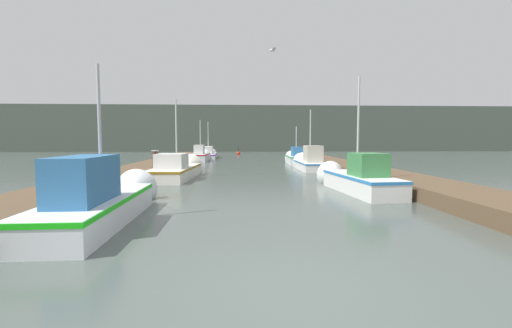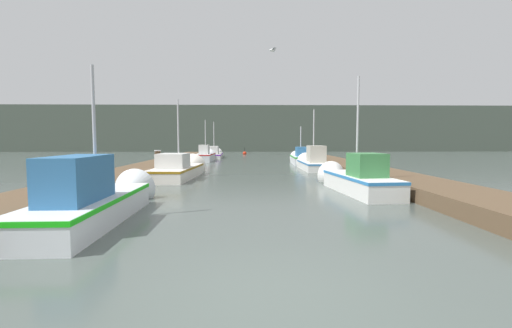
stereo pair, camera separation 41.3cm
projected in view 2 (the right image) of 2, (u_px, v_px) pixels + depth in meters
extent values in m
plane|color=#47514C|center=(272.00, 300.00, 4.29)|extent=(200.00, 200.00, 0.00)
cube|color=brown|center=(148.00, 169.00, 20.07)|extent=(2.38, 40.00, 0.48)
cube|color=brown|center=(355.00, 169.00, 20.39)|extent=(2.38, 40.00, 0.48)
cube|color=#424C42|center=(249.00, 130.00, 60.69)|extent=(120.00, 16.00, 7.19)
cube|color=silver|center=(90.00, 210.00, 8.16)|extent=(1.54, 4.94, 0.65)
cube|color=#19C216|center=(90.00, 199.00, 8.14)|extent=(1.57, 4.97, 0.10)
cone|color=silver|center=(130.00, 191.00, 11.11)|extent=(1.39, 1.04, 1.37)
cube|color=#2D6699|center=(77.00, 179.00, 7.49)|extent=(0.95, 2.01, 1.00)
cylinder|color=#B2B2B7|center=(94.00, 130.00, 8.38)|extent=(0.08, 0.08, 3.16)
cube|color=silver|center=(360.00, 184.00, 12.69)|extent=(1.74, 4.49, 0.68)
cube|color=#2B76BC|center=(360.00, 177.00, 12.67)|extent=(1.78, 4.52, 0.10)
cone|color=silver|center=(335.00, 176.00, 15.38)|extent=(1.38, 1.16, 1.29)
cube|color=#387A42|center=(367.00, 165.00, 12.10)|extent=(1.16, 1.34, 0.83)
cylinder|color=#B2B2B7|center=(358.00, 125.00, 12.86)|extent=(0.08, 0.08, 3.67)
cube|color=silver|center=(177.00, 172.00, 17.45)|extent=(2.03, 5.26, 0.59)
cube|color=#946813|center=(177.00, 168.00, 17.43)|extent=(2.07, 5.29, 0.10)
cone|color=silver|center=(191.00, 167.00, 20.53)|extent=(1.69, 1.13, 1.62)
cube|color=silver|center=(173.00, 161.00, 16.76)|extent=(1.43, 1.72, 0.70)
cylinder|color=#B2B2B7|center=(178.00, 133.00, 17.69)|extent=(0.08, 0.08, 3.44)
cube|color=silver|center=(314.00, 166.00, 22.14)|extent=(1.57, 4.40, 0.54)
cube|color=teal|center=(314.00, 163.00, 22.12)|extent=(1.60, 4.43, 0.10)
cone|color=silver|center=(307.00, 163.00, 24.73)|extent=(1.49, 0.79, 1.49)
cube|color=#B2AD9E|center=(316.00, 154.00, 21.53)|extent=(1.01, 1.39, 1.04)
cylinder|color=#B2B2B7|center=(314.00, 136.00, 22.32)|extent=(0.08, 0.08, 3.37)
cube|color=silver|center=(301.00, 160.00, 27.22)|extent=(1.57, 4.34, 0.66)
cube|color=green|center=(301.00, 157.00, 27.20)|extent=(1.60, 4.37, 0.10)
cone|color=silver|center=(298.00, 158.00, 29.84)|extent=(1.35, 1.03, 1.31)
cube|color=#2D6699|center=(302.00, 152.00, 26.63)|extent=(0.96, 1.65, 0.72)
cylinder|color=#B2B2B7|center=(301.00, 141.00, 27.43)|extent=(0.08, 0.08, 2.35)
cube|color=silver|center=(205.00, 157.00, 30.77)|extent=(1.47, 3.94, 0.68)
cube|color=red|center=(205.00, 154.00, 30.75)|extent=(1.50, 3.97, 0.10)
cone|color=silver|center=(209.00, 156.00, 33.22)|extent=(1.31, 1.04, 1.28)
cube|color=silver|center=(204.00, 149.00, 30.23)|extent=(0.86, 1.13, 0.80)
cylinder|color=#B2B2B7|center=(205.00, 137.00, 30.93)|extent=(0.08, 0.08, 3.01)
cube|color=silver|center=(214.00, 156.00, 36.13)|extent=(1.78, 5.17, 0.45)
cube|color=#761CCF|center=(214.00, 154.00, 36.12)|extent=(1.81, 5.20, 0.10)
cone|color=silver|center=(216.00, 154.00, 39.25)|extent=(1.59, 1.18, 1.56)
cube|color=silver|center=(213.00, 150.00, 35.45)|extent=(1.09, 2.02, 0.78)
cylinder|color=#B2B2B7|center=(214.00, 138.00, 36.37)|extent=(0.08, 0.08, 3.35)
cylinder|color=#473523|center=(158.00, 163.00, 18.56)|extent=(0.31, 0.31, 1.35)
cylinder|color=silver|center=(158.00, 151.00, 18.51)|extent=(0.36, 0.36, 0.04)
cylinder|color=#473523|center=(206.00, 151.00, 40.18)|extent=(0.30, 0.30, 1.13)
cylinder|color=silver|center=(206.00, 146.00, 40.13)|extent=(0.35, 0.35, 0.04)
cylinder|color=#473523|center=(299.00, 153.00, 35.70)|extent=(0.28, 0.28, 1.06)
cylinder|color=silver|center=(299.00, 148.00, 35.66)|extent=(0.33, 0.33, 0.04)
sphere|color=red|center=(245.00, 153.00, 43.98)|extent=(0.49, 0.49, 0.49)
cylinder|color=black|center=(245.00, 150.00, 43.95)|extent=(0.06, 0.06, 0.50)
ellipsoid|color=white|center=(273.00, 50.00, 14.72)|extent=(0.31, 0.22, 0.12)
cube|color=gray|center=(271.00, 51.00, 14.85)|extent=(0.20, 0.30, 0.07)
cube|color=gray|center=(274.00, 49.00, 14.59)|extent=(0.20, 0.30, 0.07)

